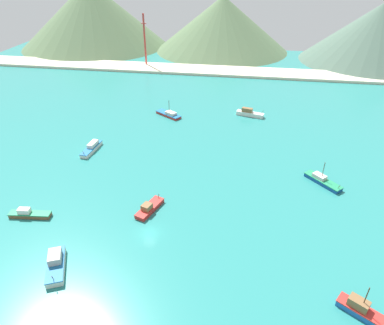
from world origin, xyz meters
TOP-DOWN VIEW (x-y plane):
  - ground at (0.00, 30.00)m, footprint 260.00×280.00m
  - fishing_boat_0 at (-1.91, 7.45)m, footprint 5.33×8.97m
  - fishing_boat_1 at (-28.28, 1.04)m, footprint 9.57×3.05m
  - fishing_boat_2 at (39.60, 25.61)m, footprint 9.11×9.39m
  - fishing_boat_3 at (-14.91, -11.97)m, footprint 6.64×9.73m
  - fishing_boat_4 at (39.91, -13.20)m, footprint 8.33×6.68m
  - fishing_boat_5 at (-9.16, 61.61)m, footprint 10.51×8.49m
  - fishing_boat_6 at (-26.66, 32.53)m, footprint 3.26×10.24m
  - fishing_boat_7 at (19.98, 66.38)m, footprint 10.26×4.68m
  - beach_strip at (0.00, 119.07)m, footprint 247.00×15.84m
  - hill_west at (-80.15, 165.21)m, footprint 90.10×90.10m
  - hill_central at (0.95, 164.81)m, footprint 79.32×79.32m
  - hill_east at (83.83, 150.85)m, footprint 76.03×76.03m
  - radio_tower at (-34.82, 123.01)m, footprint 2.60×2.08m

SIDE VIEW (x-z plane):
  - ground at x=0.00m, z-range -0.50..0.00m
  - beach_strip at x=0.00m, z-range 0.00..1.20m
  - fishing_boat_5 at x=-9.16m, z-range -2.37..3.76m
  - fishing_boat_2 at x=39.60m, z-range -2.31..3.78m
  - fishing_boat_1 at x=-28.28m, z-range -0.36..1.84m
  - fishing_boat_0 at x=-1.91m, z-range -0.42..1.94m
  - fishing_boat_6 at x=-26.66m, z-range -0.34..2.08m
  - fishing_boat_3 at x=-14.91m, z-range -0.38..2.42m
  - fishing_boat_4 at x=39.91m, z-range -2.17..4.28m
  - fishing_boat_7 at x=19.98m, z-range -0.45..2.56m
  - radio_tower at x=-34.82m, z-range 0.26..26.25m
  - hill_east at x=83.83m, z-range 0.00..30.09m
  - hill_central at x=0.95m, z-range 0.00..30.55m
  - hill_west at x=-80.15m, z-range 0.00..37.36m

